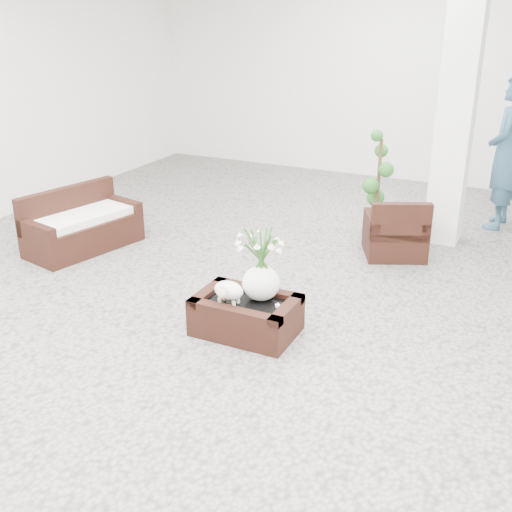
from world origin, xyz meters
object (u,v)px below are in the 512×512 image
at_px(loveseat, 82,220).
at_px(armchair, 396,226).
at_px(coffee_table, 246,317).
at_px(topiary, 378,185).

bearing_deg(loveseat, armchair, -54.04).
bearing_deg(coffee_table, armchair, 73.70).
relative_size(coffee_table, topiary, 0.67).
height_order(coffee_table, topiary, topiary).
relative_size(loveseat, topiary, 1.01).
bearing_deg(topiary, loveseat, -146.70).
height_order(loveseat, topiary, topiary).
bearing_deg(topiary, armchair, -54.61).
distance_m(coffee_table, topiary, 3.06).
height_order(coffee_table, loveseat, loveseat).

